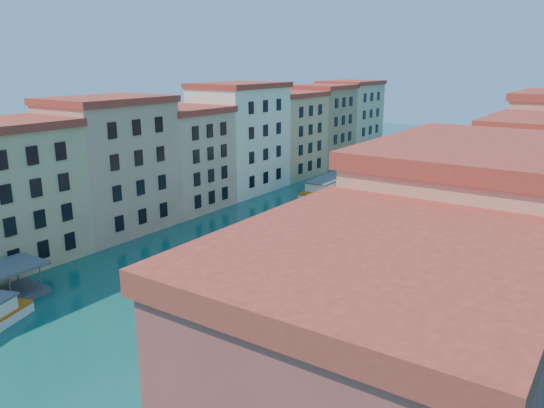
% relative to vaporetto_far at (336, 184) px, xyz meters
% --- Properties ---
extents(left_bank_palazzos, '(12.80, 128.40, 21.00)m').
position_rel_vaporetto_far_xyz_m(left_bank_palazzos, '(-16.32, -15.93, 8.28)').
color(left_bank_palazzos, '#C3B48D').
rests_on(left_bank_palazzos, ground).
extents(quay, '(4.00, 140.00, 1.00)m').
position_rel_vaporetto_far_xyz_m(quay, '(31.68, -15.61, -0.93)').
color(quay, '#A9A388').
rests_on(quay, ground).
extents(restaurant_awnings, '(3.20, 44.55, 3.12)m').
position_rel_vaporetto_far_xyz_m(restaurant_awnings, '(31.87, -57.61, 1.56)').
color(restaurant_awnings, maroon).
rests_on(restaurant_awnings, ground).
extents(mooring_poles_right, '(1.44, 54.24, 3.20)m').
position_rel_vaporetto_far_xyz_m(mooring_poles_right, '(28.78, -51.81, -0.13)').
color(mooring_poles_right, brown).
rests_on(mooring_poles_right, ground).
extents(vaporetto_far, '(5.18, 21.42, 3.18)m').
position_rel_vaporetto_far_xyz_m(vaporetto_far, '(0.00, 0.00, 0.00)').
color(vaporetto_far, white).
rests_on(vaporetto_far, ground).
extents(gondola_fore, '(5.83, 11.09, 2.36)m').
position_rel_vaporetto_far_xyz_m(gondola_fore, '(13.03, -40.09, -1.03)').
color(gondola_fore, black).
rests_on(gondola_fore, ground).
extents(gondola_far, '(2.02, 11.81, 1.67)m').
position_rel_vaporetto_far_xyz_m(gondola_far, '(16.84, -13.89, -1.09)').
color(gondola_far, black).
rests_on(gondola_far, ground).
extents(motorboat_mid, '(6.08, 8.16, 1.65)m').
position_rel_vaporetto_far_xyz_m(motorboat_mid, '(7.96, -26.27, -0.79)').
color(motorboat_mid, white).
rests_on(motorboat_mid, ground).
extents(motorboat_far, '(3.03, 7.40, 1.49)m').
position_rel_vaporetto_far_xyz_m(motorboat_far, '(9.73, 5.04, -0.85)').
color(motorboat_far, white).
rests_on(motorboat_far, ground).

